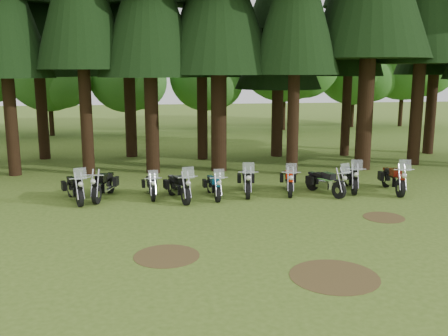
{
  "coord_description": "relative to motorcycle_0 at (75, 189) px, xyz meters",
  "views": [
    {
      "loc": [
        -3.4,
        -14.9,
        4.95
      ],
      "look_at": [
        -0.35,
        5.0,
        1.0
      ],
      "focal_mm": 40.0,
      "sensor_mm": 36.0,
      "label": 1
    }
  ],
  "objects": [
    {
      "name": "pine_back_4",
      "position": [
        10.27,
        8.98,
        7.74
      ],
      "size": [
        4.94,
        4.94,
        13.78
      ],
      "color": "black",
      "rests_on": "ground"
    },
    {
      "name": "decid_4",
      "position": [
        7.81,
        22.05,
        3.86
      ],
      "size": [
        5.93,
        5.76,
        7.41
      ],
      "color": "black",
      "rests_on": "ground"
    },
    {
      "name": "dirt_patch_2",
      "position": [
        7.24,
        -8.27,
        -0.5
      ],
      "size": [
        2.2,
        2.2,
        0.01
      ],
      "primitive_type": "cylinder",
      "color": "#4C3D1E",
      "rests_on": "ground"
    },
    {
      "name": "motorcycle_1",
      "position": [
        1.05,
        0.37,
        -0.0
      ],
      "size": [
        0.71,
        2.41,
        0.99
      ],
      "rotation": [
        0.0,
        0.0,
        -0.23
      ],
      "color": "black",
      "rests_on": "ground"
    },
    {
      "name": "motorcycle_0",
      "position": [
        0.0,
        0.0,
        0.0
      ],
      "size": [
        1.08,
        2.36,
        1.52
      ],
      "rotation": [
        0.0,
        0.0,
        0.34
      ],
      "color": "black",
      "rests_on": "ground"
    },
    {
      "name": "dirt_patch_1",
      "position": [
        10.74,
        -3.77,
        -0.5
      ],
      "size": [
        1.4,
        1.4,
        0.01
      ],
      "primitive_type": "cylinder",
      "color": "#4C3D1E",
      "rests_on": "ground"
    },
    {
      "name": "motorcycle_6",
      "position": [
        8.48,
        0.12,
        -0.03
      ],
      "size": [
        0.75,
        2.28,
        1.44
      ],
      "rotation": [
        0.0,
        0.0,
        -0.21
      ],
      "color": "black",
      "rests_on": "ground"
    },
    {
      "name": "decid_5",
      "position": [
        14.53,
        21.44,
        5.73
      ],
      "size": [
        8.45,
        8.21,
        10.56
      ],
      "color": "black",
      "rests_on": "ground"
    },
    {
      "name": "ground",
      "position": [
        6.24,
        -4.27,
        -0.51
      ],
      "size": [
        120.0,
        120.0,
        0.0
      ],
      "primitive_type": "plane",
      "color": "#46661D",
      "rests_on": "ground"
    },
    {
      "name": "motorcycle_3",
      "position": [
        3.94,
        -0.36,
        -0.0
      ],
      "size": [
        0.92,
        2.38,
        1.51
      ],
      "rotation": [
        0.0,
        0.0,
        0.27
      ],
      "color": "black",
      "rests_on": "ground"
    },
    {
      "name": "dirt_patch_0",
      "position": [
        3.24,
        -6.27,
        -0.5
      ],
      "size": [
        1.8,
        1.8,
        0.01
      ],
      "primitive_type": "cylinder",
      "color": "#4C3D1E",
      "rests_on": "ground"
    },
    {
      "name": "motorcycle_8",
      "position": [
        11.18,
        0.15,
        -0.0
      ],
      "size": [
        0.84,
        2.39,
        1.51
      ],
      "rotation": [
        0.0,
        0.0,
        -0.23
      ],
      "color": "black",
      "rests_on": "ground"
    },
    {
      "name": "motorcycle_5",
      "position": [
        6.73,
        0.18,
        0.0
      ],
      "size": [
        0.63,
        2.42,
        1.52
      ],
      "rotation": [
        0.0,
        0.0,
        -0.14
      ],
      "color": "black",
      "rests_on": "ground"
    },
    {
      "name": "motorcycle_2",
      "position": [
        2.88,
        0.27,
        -0.08
      ],
      "size": [
        0.48,
        2.04,
        1.28
      ],
      "rotation": [
        0.0,
        0.0,
        0.1
      ],
      "color": "black",
      "rests_on": "ground"
    },
    {
      "name": "motorcycle_7",
      "position": [
        9.87,
        -0.37,
        -0.02
      ],
      "size": [
        1.12,
        2.25,
        1.46
      ],
      "rotation": [
        0.0,
        0.0,
        0.38
      ],
      "color": "black",
      "rests_on": "ground"
    },
    {
      "name": "decid_3",
      "position": [
        1.52,
        20.86,
        4.0
      ],
      "size": [
        6.12,
        5.95,
        7.65
      ],
      "color": "black",
      "rests_on": "ground"
    },
    {
      "name": "decid_2",
      "position": [
        -4.2,
        20.51,
        4.45
      ],
      "size": [
        6.72,
        6.53,
        8.4
      ],
      "color": "black",
      "rests_on": "ground"
    },
    {
      "name": "decid_7",
      "position": [
        25.7,
        22.56,
        5.72
      ],
      "size": [
        8.44,
        8.2,
        10.55
      ],
      "color": "black",
      "rests_on": "ground"
    },
    {
      "name": "motorcycle_4",
      "position": [
        5.33,
        -0.17,
        -0.06
      ],
      "size": [
        0.46,
        2.14,
        1.35
      ],
      "rotation": [
        0.0,
        0.0,
        0.08
      ],
      "color": "black",
      "rests_on": "ground"
    },
    {
      "name": "decid_6",
      "position": [
        21.09,
        22.74,
        4.7
      ],
      "size": [
        7.06,
        6.86,
        8.82
      ],
      "color": "black",
      "rests_on": "ground"
    },
    {
      "name": "motorcycle_9",
      "position": [
        12.78,
        -0.4,
        0.02
      ],
      "size": [
        0.66,
        2.51,
        1.57
      ],
      "rotation": [
        0.0,
        0.0,
        -0.14
      ],
      "color": "black",
      "rests_on": "ground"
    }
  ]
}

